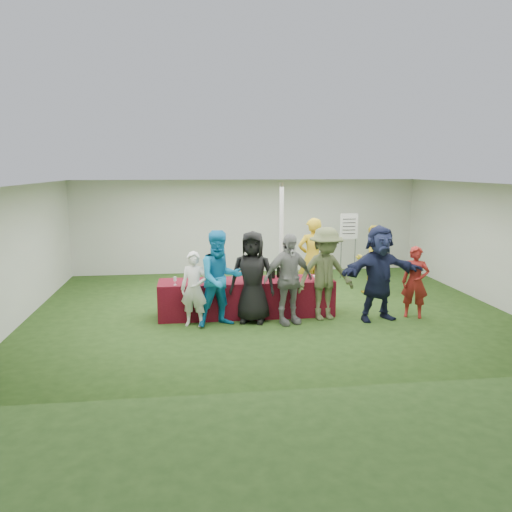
{
  "coord_description": "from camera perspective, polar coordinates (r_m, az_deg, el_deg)",
  "views": [
    {
      "loc": [
        -1.62,
        -10.38,
        3.04
      ],
      "look_at": [
        -0.32,
        -0.39,
        1.25
      ],
      "focal_mm": 35.0,
      "sensor_mm": 36.0,
      "label": 1
    }
  ],
  "objects": [
    {
      "name": "staff_pourer",
      "position": [
        11.71,
        6.45,
        -0.26
      ],
      "size": [
        0.71,
        0.48,
        1.9
      ],
      "primitive_type": "imported",
      "rotation": [
        0.0,
        0.0,
        3.18
      ],
      "color": "gold",
      "rests_on": "ground"
    },
    {
      "name": "customer_6",
      "position": [
        10.69,
        17.73,
        -2.86
      ],
      "size": [
        0.63,
        0.55,
        1.47
      ],
      "primitive_type": "imported",
      "rotation": [
        0.0,
        0.0,
        -0.43
      ],
      "color": "maroon",
      "rests_on": "ground"
    },
    {
      "name": "bar_towel",
      "position": [
        10.63,
        7.29,
        -2.36
      ],
      "size": [
        0.25,
        0.18,
        0.03
      ],
      "primitive_type": "cube",
      "color": "white",
      "rests_on": "serving_table"
    },
    {
      "name": "customer_4",
      "position": [
        10.1,
        7.93,
        -2.03
      ],
      "size": [
        1.32,
        0.91,
        1.88
      ],
      "primitive_type": "imported",
      "rotation": [
        0.0,
        0.0,
        0.19
      ],
      "color": "#4F5834",
      "rests_on": "ground"
    },
    {
      "name": "wine_bottles",
      "position": [
        10.5,
        2.26,
        -1.85
      ],
      "size": [
        0.72,
        0.15,
        0.32
      ],
      "color": "black",
      "rests_on": "serving_table"
    },
    {
      "name": "customer_3",
      "position": [
        9.75,
        3.71,
        -2.65
      ],
      "size": [
        1.13,
        0.74,
        1.79
      ],
      "primitive_type": "imported",
      "rotation": [
        0.0,
        0.0,
        0.31
      ],
      "color": "gray",
      "rests_on": "ground"
    },
    {
      "name": "serving_table",
      "position": [
        10.4,
        -1.1,
        -4.78
      ],
      "size": [
        3.6,
        0.8,
        0.75
      ],
      "primitive_type": "cube",
      "color": "maroon",
      "rests_on": "ground"
    },
    {
      "name": "wine_glasses",
      "position": [
        9.97,
        -6.23,
        -2.62
      ],
      "size": [
        1.21,
        0.1,
        0.16
      ],
      "color": "silver",
      "rests_on": "serving_table"
    },
    {
      "name": "customer_2",
      "position": [
        9.84,
        -0.41,
        -2.41
      ],
      "size": [
        1.01,
        0.79,
        1.83
      ],
      "primitive_type": "imported",
      "rotation": [
        0.0,
        0.0,
        -0.26
      ],
      "color": "black",
      "rests_on": "ground"
    },
    {
      "name": "customer_0",
      "position": [
        9.7,
        -7.08,
        -3.77
      ],
      "size": [
        0.61,
        0.49,
        1.46
      ],
      "primitive_type": "imported",
      "rotation": [
        0.0,
        0.0,
        -0.3
      ],
      "color": "white",
      "rests_on": "ground"
    },
    {
      "name": "water_bottle",
      "position": [
        10.37,
        -0.94,
        -2.1
      ],
      "size": [
        0.07,
        0.07,
        0.23
      ],
      "color": "silver",
      "rests_on": "serving_table"
    },
    {
      "name": "dump_bucket",
      "position": [
        10.36,
        7.62,
        -2.27
      ],
      "size": [
        0.21,
        0.21,
        0.18
      ],
      "primitive_type": "cylinder",
      "color": "slate",
      "rests_on": "serving_table"
    },
    {
      "name": "customer_5",
      "position": [
        10.25,
        13.87,
        -1.91
      ],
      "size": [
        1.86,
        0.86,
        1.92
      ],
      "primitive_type": "imported",
      "rotation": [
        0.0,
        0.0,
        0.17
      ],
      "color": "#181D3B",
      "rests_on": "ground"
    },
    {
      "name": "ground",
      "position": [
        10.93,
        1.39,
        -6.07
      ],
      "size": [
        60.0,
        60.0,
        0.0
      ],
      "primitive_type": "plane",
      "color": "#284719",
      "rests_on": "ground"
    },
    {
      "name": "customer_1",
      "position": [
        9.62,
        -4.1,
        -2.6
      ],
      "size": [
        1.07,
        0.93,
        1.87
      ],
      "primitive_type": "imported",
      "rotation": [
        0.0,
        0.0,
        0.28
      ],
      "color": "#127BB9",
      "rests_on": "ground"
    },
    {
      "name": "tent",
      "position": [
        11.89,
        2.91,
        1.89
      ],
      "size": [
        10.0,
        10.0,
        10.0
      ],
      "color": "white",
      "rests_on": "ground"
    },
    {
      "name": "wine_list_sign",
      "position": [
        13.95,
        10.56,
        2.81
      ],
      "size": [
        0.5,
        0.03,
        1.8
      ],
      "color": "slate",
      "rests_on": "ground"
    },
    {
      "name": "staff_back",
      "position": [
        12.47,
        13.09,
        -0.38
      ],
      "size": [
        0.87,
        0.71,
        1.67
      ],
      "primitive_type": "imported",
      "rotation": [
        0.0,
        0.0,
        3.25
      ],
      "color": "gold",
      "rests_on": "ground"
    }
  ]
}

